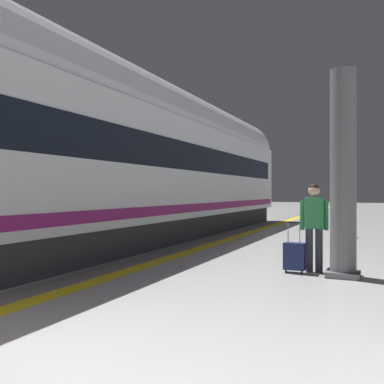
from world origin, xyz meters
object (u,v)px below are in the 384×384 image
(high_speed_train, at_px, (87,150))
(passenger_near, at_px, (314,221))
(platform_pillar, at_px, (343,177))
(waste_bin, at_px, (338,223))
(suitcase_near, at_px, (295,256))

(high_speed_train, distance_m, passenger_near, 5.65)
(passenger_near, height_order, platform_pillar, platform_pillar)
(passenger_near, bearing_deg, platform_pillar, -22.15)
(high_speed_train, xyz_separation_m, passenger_near, (5.42, -0.40, -1.56))
(high_speed_train, bearing_deg, platform_pillar, -5.87)
(passenger_near, bearing_deg, high_speed_train, 175.79)
(high_speed_train, relative_size, platform_pillar, 7.72)
(high_speed_train, bearing_deg, waste_bin, 50.08)
(platform_pillar, relative_size, waste_bin, 3.96)
(high_speed_train, height_order, platform_pillar, high_speed_train)
(platform_pillar, xyz_separation_m, waste_bin, (-0.66, 6.91, -1.27))
(suitcase_near, relative_size, platform_pillar, 0.26)
(suitcase_near, height_order, platform_pillar, platform_pillar)
(high_speed_train, relative_size, passenger_near, 17.10)
(suitcase_near, bearing_deg, waste_bin, 88.51)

